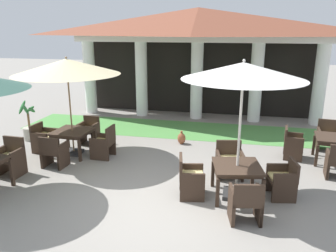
{
  "coord_description": "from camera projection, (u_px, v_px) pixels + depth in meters",
  "views": [
    {
      "loc": [
        1.64,
        -5.87,
        3.5
      ],
      "look_at": [
        -0.03,
        1.87,
        1.16
      ],
      "focal_mm": 35.52,
      "sensor_mm": 36.0,
      "label": 1
    }
  ],
  "objects": [
    {
      "name": "ground_plane",
      "position": [
        150.0,
        205.0,
        6.82
      ],
      "size": [
        60.0,
        60.0,
        0.0
      ],
      "primitive_type": "plane",
      "color": "gray"
    },
    {
      "name": "background_pavilion",
      "position": [
        198.0,
        35.0,
        12.69
      ],
      "size": [
        10.27,
        2.8,
        4.24
      ],
      "color": "white",
      "rests_on": "ground"
    },
    {
      "name": "lawn_strip",
      "position": [
        189.0,
        130.0,
        11.86
      ],
      "size": [
        12.07,
        2.21,
        0.01
      ],
      "primitive_type": "cube",
      "color": "#519347",
      "rests_on": "ground"
    },
    {
      "name": "patio_table_near_foreground",
      "position": [
        334.0,
        141.0,
        8.85
      ],
      "size": [
        1.05,
        1.05,
        0.72
      ],
      "rotation": [
        0.0,
        0.0,
        -0.11
      ],
      "color": "#38281E",
      "rests_on": "ground"
    },
    {
      "name": "patio_chair_near_foreground_west",
      "position": [
        292.0,
        144.0,
        9.22
      ],
      "size": [
        0.56,
        0.62,
        0.87
      ],
      "rotation": [
        0.0,
        0.0,
        -1.68
      ],
      "color": "#38281E",
      "rests_on": "ground"
    },
    {
      "name": "patio_chair_near_foreground_north",
      "position": [
        328.0,
        137.0,
        9.86
      ],
      "size": [
        0.69,
        0.65,
        0.87
      ],
      "rotation": [
        0.0,
        0.0,
        -3.25
      ],
      "color": "#38281E",
      "rests_on": "ground"
    },
    {
      "name": "patio_table_mid_left",
      "position": [
        237.0,
        169.0,
        7.03
      ],
      "size": [
        1.14,
        1.14,
        0.72
      ],
      "rotation": [
        0.0,
        0.0,
        0.19
      ],
      "color": "#38281E",
      "rests_on": "ground"
    },
    {
      "name": "patio_umbrella_mid_left",
      "position": [
        243.0,
        73.0,
        6.45
      ],
      "size": [
        2.45,
        2.45,
        2.93
      ],
      "color": "#2D2D2D",
      "rests_on": "ground"
    },
    {
      "name": "patio_chair_mid_left_west",
      "position": [
        190.0,
        178.0,
        7.11
      ],
      "size": [
        0.63,
        0.68,
        0.9
      ],
      "rotation": [
        0.0,
        0.0,
        -1.38
      ],
      "color": "#38281E",
      "rests_on": "ground"
    },
    {
      "name": "patio_chair_mid_left_south",
      "position": [
        246.0,
        202.0,
        6.15
      ],
      "size": [
        0.66,
        0.61,
        0.86
      ],
      "rotation": [
        0.0,
        0.0,
        0.19
      ],
      "color": "#38281E",
      "rests_on": "ground"
    },
    {
      "name": "patio_chair_mid_left_north",
      "position": [
        229.0,
        161.0,
        8.04
      ],
      "size": [
        0.72,
        0.65,
        0.87
      ],
      "rotation": [
        0.0,
        0.0,
        -2.95
      ],
      "color": "#38281E",
      "rests_on": "ground"
    },
    {
      "name": "patio_chair_mid_left_east",
      "position": [
        283.0,
        180.0,
        7.08
      ],
      "size": [
        0.62,
        0.68,
        0.83
      ],
      "rotation": [
        0.0,
        0.0,
        -4.52
      ],
      "color": "#38281E",
      "rests_on": "ground"
    },
    {
      "name": "patio_table_mid_right",
      "position": [
        72.0,
        133.0,
        9.45
      ],
      "size": [
        1.04,
        1.04,
        0.71
      ],
      "rotation": [
        0.0,
        0.0,
        -0.05
      ],
      "color": "#38281E",
      "rests_on": "ground"
    },
    {
      "name": "patio_umbrella_mid_right",
      "position": [
        67.0,
        67.0,
        8.92
      ],
      "size": [
        2.87,
        2.87,
        2.78
      ],
      "color": "#2D2D2D",
      "rests_on": "ground"
    },
    {
      "name": "patio_chair_mid_right_west",
      "position": [
        44.0,
        138.0,
        9.75
      ],
      "size": [
        0.59,
        0.63,
        0.82
      ],
      "rotation": [
        0.0,
        0.0,
        -1.62
      ],
      "color": "#38281E",
      "rests_on": "ground"
    },
    {
      "name": "patio_chair_mid_right_south",
      "position": [
        54.0,
        152.0,
        8.62
      ],
      "size": [
        0.59,
        0.54,
        0.87
      ],
      "rotation": [
        0.0,
        0.0,
        -0.05
      ],
      "color": "#38281E",
      "rests_on": "ground"
    },
    {
      "name": "patio_chair_mid_right_north",
      "position": [
        89.0,
        131.0,
        10.39
      ],
      "size": [
        0.57,
        0.55,
        0.85
      ],
      "rotation": [
        0.0,
        0.0,
        -3.19
      ],
      "color": "#38281E",
      "rests_on": "ground"
    },
    {
      "name": "patio_chair_mid_right_east",
      "position": [
        104.0,
        144.0,
        9.27
      ],
      "size": [
        0.59,
        0.58,
        0.92
      ],
      "rotation": [
        0.0,
        0.0,
        1.52
      ],
      "color": "#38281E",
      "rests_on": "ground"
    },
    {
      "name": "patio_chair_far_back_north",
      "position": [
        10.0,
        158.0,
        8.15
      ],
      "size": [
        0.61,
        0.55,
        0.93
      ],
      "rotation": [
        0.0,
        0.0,
        -3.19
      ],
      "color": "#38281E",
      "rests_on": "ground"
    },
    {
      "name": "potted_palm_left_edge",
      "position": [
        30.0,
        129.0,
        10.77
      ],
      "size": [
        0.45,
        0.44,
        1.29
      ],
      "color": "#B2AD9E",
      "rests_on": "ground"
    },
    {
      "name": "terracotta_urn",
      "position": [
        182.0,
        138.0,
        10.42
      ],
      "size": [
        0.25,
        0.25,
        0.43
      ],
      "color": "brown",
      "rests_on": "ground"
    }
  ]
}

